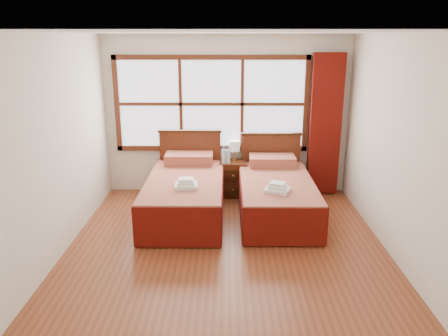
{
  "coord_description": "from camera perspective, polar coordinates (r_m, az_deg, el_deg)",
  "views": [
    {
      "loc": [
        0.01,
        -4.89,
        2.56
      ],
      "look_at": [
        -0.03,
        0.7,
        0.87
      ],
      "focal_mm": 35.0,
      "sensor_mm": 36.0,
      "label": 1
    }
  ],
  "objects": [
    {
      "name": "bottle_near",
      "position": [
        7.04,
        -0.04,
        1.55
      ],
      "size": [
        0.07,
        0.07,
        0.26
      ],
      "color": "silver",
      "rests_on": "nightstand"
    },
    {
      "name": "wall_back",
      "position": [
        7.25,
        0.37,
        6.84
      ],
      "size": [
        4.0,
        0.0,
        4.0
      ],
      "primitive_type": "plane",
      "rotation": [
        1.57,
        0.0,
        0.0
      ],
      "color": "silver",
      "rests_on": "floor"
    },
    {
      "name": "wall_right",
      "position": [
        5.43,
        21.96,
        2.18
      ],
      "size": [
        0.0,
        4.5,
        4.5
      ],
      "primitive_type": "plane",
      "rotation": [
        1.57,
        0.0,
        -1.57
      ],
      "color": "silver",
      "rests_on": "floor"
    },
    {
      "name": "towels_left",
      "position": [
        5.97,
        -4.96,
        -2.07
      ],
      "size": [
        0.32,
        0.28,
        0.13
      ],
      "rotation": [
        0.0,
        0.0,
        0.05
      ],
      "color": "white",
      "rests_on": "bed_left"
    },
    {
      "name": "nightstand",
      "position": [
        7.25,
        1.18,
        -1.37
      ],
      "size": [
        0.44,
        0.44,
        0.59
      ],
      "color": "#4F2211",
      "rests_on": "floor"
    },
    {
      "name": "wall_left",
      "position": [
        5.44,
        -21.3,
        2.27
      ],
      "size": [
        0.0,
        4.5,
        4.5
      ],
      "primitive_type": "plane",
      "rotation": [
        1.57,
        0.0,
        1.57
      ],
      "color": "silver",
      "rests_on": "floor"
    },
    {
      "name": "towels_right",
      "position": [
        5.9,
        7.0,
        -2.61
      ],
      "size": [
        0.39,
        0.36,
        0.13
      ],
      "rotation": [
        0.0,
        0.0,
        -0.38
      ],
      "color": "white",
      "rests_on": "bed_right"
    },
    {
      "name": "ceiling",
      "position": [
        4.89,
        0.34,
        17.31
      ],
      "size": [
        4.5,
        4.5,
        0.0
      ],
      "primitive_type": "plane",
      "rotation": [
        3.14,
        0.0,
        0.0
      ],
      "color": "white",
      "rests_on": "wall_back"
    },
    {
      "name": "lamp",
      "position": [
        7.17,
        1.4,
        2.81
      ],
      "size": [
        0.17,
        0.17,
        0.33
      ],
      "color": "gold",
      "rests_on": "nightstand"
    },
    {
      "name": "floor",
      "position": [
        5.52,
        0.29,
        -10.79
      ],
      "size": [
        4.5,
        4.5,
        0.0
      ],
      "primitive_type": "plane",
      "color": "brown",
      "rests_on": "ground"
    },
    {
      "name": "bottle_far",
      "position": [
        7.05,
        0.53,
        1.56
      ],
      "size": [
        0.07,
        0.07,
        0.25
      ],
      "color": "silver",
      "rests_on": "nightstand"
    },
    {
      "name": "bed_left",
      "position": [
        6.51,
        -5.03,
        -3.25
      ],
      "size": [
        1.11,
        2.16,
        1.08
      ],
      "color": "#361B0B",
      "rests_on": "floor"
    },
    {
      "name": "window",
      "position": [
        7.18,
        -1.65,
        8.36
      ],
      "size": [
        3.16,
        0.06,
        1.56
      ],
      "color": "white",
      "rests_on": "wall_back"
    },
    {
      "name": "curtain",
      "position": [
        7.31,
        13.06,
        5.46
      ],
      "size": [
        0.5,
        0.16,
        2.3
      ],
      "primitive_type": "cube",
      "color": "#631009",
      "rests_on": "wall_back"
    },
    {
      "name": "bed_right",
      "position": [
        6.53,
        6.79,
        -3.38
      ],
      "size": [
        1.07,
        2.09,
        1.04
      ],
      "color": "#361B0B",
      "rests_on": "floor"
    }
  ]
}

